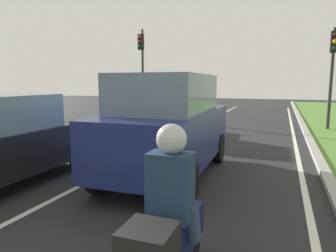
% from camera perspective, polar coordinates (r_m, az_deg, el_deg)
% --- Properties ---
extents(ground_plane, '(60.00, 60.00, 0.00)m').
position_cam_1_polar(ground_plane, '(12.04, 5.57, -1.90)').
color(ground_plane, '#262628').
extents(lane_line_center, '(0.12, 32.00, 0.01)m').
position_cam_1_polar(lane_line_center, '(12.23, 2.41, -1.69)').
color(lane_line_center, silver).
rests_on(lane_line_center, ground).
extents(lane_line_right_edge, '(0.12, 32.00, 0.01)m').
position_cam_1_polar(lane_line_right_edge, '(11.64, 22.95, -2.85)').
color(lane_line_right_edge, silver).
rests_on(lane_line_right_edge, ground).
extents(curb_right, '(0.24, 48.00, 0.12)m').
position_cam_1_polar(curb_right, '(11.66, 25.42, -2.69)').
color(curb_right, '#9E9B93').
rests_on(curb_right, ground).
extents(car_suv_ahead, '(2.08, 4.55, 2.28)m').
position_cam_1_polar(car_suv_ahead, '(6.71, 0.04, 0.18)').
color(car_suv_ahead, navy).
rests_on(car_suv_ahead, ground).
extents(car_sedan_left_lane, '(1.90, 4.33, 1.86)m').
position_cam_1_polar(car_sedan_left_lane, '(7.02, -28.97, -2.54)').
color(car_sedan_left_lane, black).
rests_on(car_sedan_left_lane, ground).
extents(car_hatchback_far, '(1.78, 3.72, 1.78)m').
position_cam_1_polar(car_hatchback_far, '(13.05, -3.22, 2.82)').
color(car_hatchback_far, '#0C472D').
rests_on(car_hatchback_far, ground).
extents(motorcycle, '(0.40, 1.90, 1.01)m').
position_cam_1_polar(motorcycle, '(3.02, 0.30, -22.26)').
color(motorcycle, '#0C143F').
rests_on(motorcycle, ground).
extents(rider_person, '(0.50, 0.40, 1.16)m').
position_cam_1_polar(rider_person, '(2.80, 0.65, -10.78)').
color(rider_person, '#192D47').
rests_on(rider_person, ground).
extents(traffic_light_near_right, '(0.32, 0.50, 4.45)m').
position_cam_1_polar(traffic_light_near_right, '(15.00, 28.82, 10.83)').
color(traffic_light_near_right, '#2D2D2D').
rests_on(traffic_light_near_right, ground).
extents(traffic_light_overhead_left, '(0.32, 0.50, 5.26)m').
position_cam_1_polar(traffic_light_overhead_left, '(18.53, -5.00, 12.55)').
color(traffic_light_overhead_left, '#2D2D2D').
rests_on(traffic_light_overhead_left, ground).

